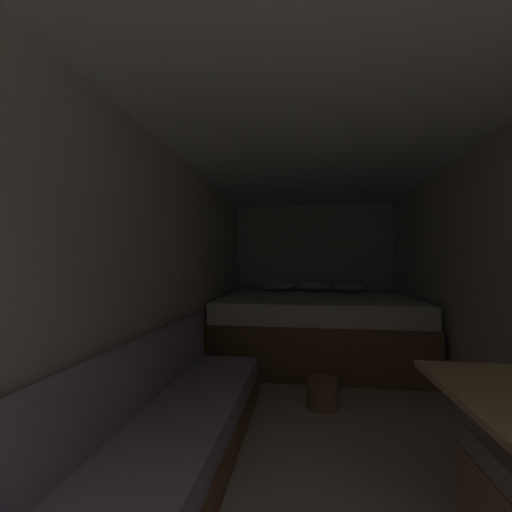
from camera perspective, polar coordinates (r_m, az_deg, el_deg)
ground_plane at (r=2.74m, az=11.57°, el=-26.35°), size 7.21×7.21×0.00m
wall_back at (r=5.12m, az=9.91°, el=-2.81°), size 2.48×0.05×2.07m
wall_left at (r=2.71m, az=-15.19°, el=-3.92°), size 0.05×5.21×2.07m
wall_right at (r=2.83m, az=36.92°, el=-3.57°), size 0.05×5.21×2.07m
ceiling_slab at (r=2.66m, az=11.31°, el=19.31°), size 2.48×5.21×0.05m
bed at (r=4.19m, az=10.30°, el=-12.01°), size 2.26×1.87×0.92m
sofa_left at (r=2.08m, az=-16.21°, el=-28.15°), size 0.64×2.49×0.69m
wicker_basket at (r=2.89m, az=11.62°, el=-22.54°), size 0.25×0.25×0.23m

